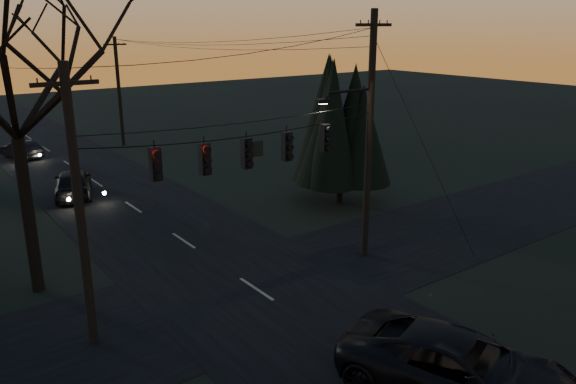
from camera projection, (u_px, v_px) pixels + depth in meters
main_road at (148, 217)px, 28.49m from camera, size 8.00×120.00×0.02m
cross_road at (256, 289)px, 20.78m from camera, size 60.00×7.00×0.02m
utility_pole_right at (364, 255)px, 23.90m from camera, size 5.00×0.30×10.00m
utility_pole_left at (94, 342)px, 17.37m from camera, size 1.80×0.30×8.50m
utility_pole_far_r at (124, 145)px, 45.49m from camera, size 1.80×0.30×8.50m
span_signal_assembly at (248, 151)px, 19.13m from camera, size 11.50×0.44×1.56m
bare_tree_left at (8, 70)px, 18.44m from camera, size 9.22×9.22×11.41m
evergreen_right at (341, 127)px, 29.68m from camera, size 3.94×3.94×7.25m
suv_near at (460, 369)px, 14.50m from camera, size 4.93×6.92×1.75m
sedan_oncoming_a at (73, 183)px, 31.63m from camera, size 3.25×5.12×1.62m
sedan_oncoming_b at (21, 150)px, 40.78m from camera, size 2.49×4.05×1.26m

